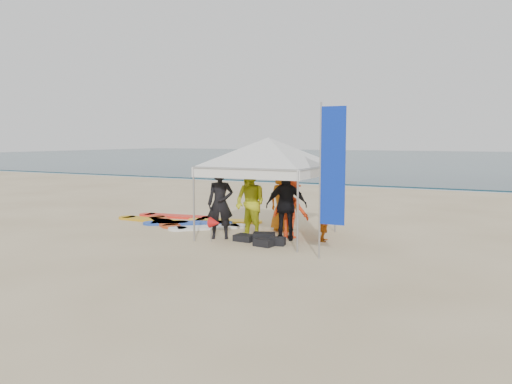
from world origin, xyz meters
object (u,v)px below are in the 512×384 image
object	(u,v)px
marker_pennant	(215,223)
person_orange_a	(290,208)
person_yellow	(250,203)
feather_flag	(332,168)
person_black_a	(220,204)
canopy_tent	(268,138)
person_seated	(324,224)
person_orange_b	(283,200)
person_black_b	(286,206)
surfboard_spread	(184,221)

from	to	relation	value
marker_pennant	person_orange_a	bearing A→B (deg)	42.66
person_orange_a	person_yellow	bearing A→B (deg)	34.76
feather_flag	marker_pennant	size ratio (longest dim) A/B	5.33
person_black_a	canopy_tent	world-z (taller)	canopy_tent
person_seated	marker_pennant	distance (m)	2.79
person_orange_a	person_black_a	bearing A→B (deg)	34.37
person_black_a	person_orange_b	distance (m)	2.02
person_black_b	marker_pennant	world-z (taller)	person_black_b
person_orange_a	feather_flag	world-z (taller)	feather_flag
person_black_a	canopy_tent	xyz separation A→B (m)	(1.00, 0.82, 1.72)
person_orange_b	person_yellow	bearing A→B (deg)	86.14
person_black_b	person_orange_b	size ratio (longest dim) A/B	1.00
person_orange_b	person_seated	bearing A→B (deg)	161.43
person_orange_b	surfboard_spread	size ratio (longest dim) A/B	0.43
person_orange_a	surfboard_spread	world-z (taller)	person_orange_a
person_black_b	marker_pennant	xyz separation A→B (m)	(-1.54, -1.02, -0.41)
person_orange_a	canopy_tent	xyz separation A→B (m)	(-0.61, -0.08, 1.85)
person_seated	surfboard_spread	size ratio (longest dim) A/B	0.21
person_yellow	person_orange_b	size ratio (longest dim) A/B	1.04
surfboard_spread	person_yellow	bearing A→B (deg)	-23.39
person_yellow	marker_pennant	distance (m)	1.12
person_orange_b	canopy_tent	bearing A→B (deg)	98.31
person_seated	surfboard_spread	bearing A→B (deg)	70.58
person_seated	person_yellow	bearing A→B (deg)	95.29
person_yellow	person_black_b	xyz separation A→B (m)	(0.97, 0.17, -0.03)
person_yellow	person_black_a	bearing A→B (deg)	-133.11
person_black_a	person_orange_b	xyz separation A→B (m)	(1.03, 1.73, -0.03)
person_black_a	person_orange_a	distance (m)	1.85
person_orange_a	feather_flag	bearing A→B (deg)	137.92
person_orange_b	person_black_b	bearing A→B (deg)	128.02
person_black_a	person_yellow	distance (m)	0.78
person_orange_b	surfboard_spread	xyz separation A→B (m)	(-3.35, -0.06, -0.86)
person_black_b	marker_pennant	bearing A→B (deg)	9.57
person_orange_b	surfboard_spread	distance (m)	3.46
person_seated	person_orange_b	bearing A→B (deg)	50.66
person_black_b	canopy_tent	world-z (taller)	canopy_tent
person_orange_a	person_orange_b	world-z (taller)	person_orange_b
person_orange_a	feather_flag	xyz separation A→B (m)	(1.72, -1.85, 1.20)
feather_flag	surfboard_spread	xyz separation A→B (m)	(-5.65, 2.62, -1.97)
marker_pennant	surfboard_spread	size ratio (longest dim) A/B	0.15
feather_flag	person_orange_b	bearing A→B (deg)	130.54
person_black_a	person_orange_a	xyz separation A→B (m)	(1.61, 0.90, -0.13)
person_black_b	person_seated	xyz separation A→B (m)	(0.89, 0.35, -0.46)
person_black_b	feather_flag	bearing A→B (deg)	114.33
person_black_b	person_seated	world-z (taller)	person_black_b
feather_flag	marker_pennant	distance (m)	3.58
person_yellow	surfboard_spread	distance (m)	3.40
person_black_a	person_orange_a	bearing A→B (deg)	2.81
person_orange_b	feather_flag	world-z (taller)	feather_flag
marker_pennant	canopy_tent	bearing A→B (deg)	55.62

